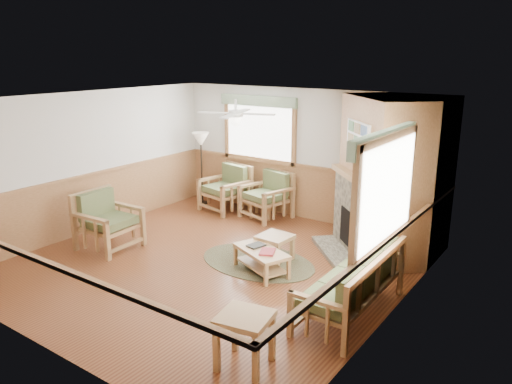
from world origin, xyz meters
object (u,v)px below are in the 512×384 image
Objects in this scene: end_table_chairs at (263,204)px; footstool at (275,248)px; armchair_left at (109,221)px; floor_lamp_right at (371,242)px; armchair_back_right at (266,195)px; sofa at (351,283)px; armchair_back_left at (225,188)px; end_table_sofa at (245,340)px; coffee_table at (261,261)px; floor_lamp_left at (202,168)px.

end_table_chairs reaches higher than footstool.
floor_lamp_right is (4.46, 1.09, 0.25)m from armchair_left.
floor_lamp_right reaches higher than armchair_left.
armchair_back_right is 3.31m from armchair_left.
end_table_chairs is 3.79m from floor_lamp_right.
armchair_back_right is at bearing -26.39° from armchair_left.
armchair_left reaches higher than sofa.
armchair_back_left reaches higher than sofa.
sofa is at bearing -88.92° from armchair_left.
armchair_left reaches higher than end_table_sofa.
armchair_back_left is 1.86× the size of end_table_chairs.
floor_lamp_right is at bearing 80.86° from end_table_sofa.
footstool is at bearing 122.18° from coffee_table.
footstool is 1.82m from floor_lamp_right.
sofa is 1.77m from coffee_table.
armchair_back_right is 3.69m from floor_lamp_right.
armchair_back_left is 1.03m from armchair_back_right.
floor_lamp_right is at bearing -17.04° from armchair_back_right.
sofa is at bearing -25.76° from armchair_back_right.
sofa is 3.78× the size of footstool.
armchair_left reaches higher than end_table_chairs.
coffee_table is 0.59× the size of floor_lamp_left.
armchair_left is 0.67× the size of floor_lamp_right.
armchair_left is 2.91m from coffee_table.
floor_lamp_left is 1.10× the size of floor_lamp_right.
armchair_back_left is 0.98m from end_table_chairs.
footstool is at bearing 175.50° from floor_lamp_right.
sofa is at bearing -39.86° from end_table_chairs.
armchair_back_right reaches higher than end_table_sofa.
footstool is (1.40, -1.81, -0.26)m from armchair_back_right.
sofa is at bearing 74.92° from end_table_sofa.
coffee_table is 1.91× the size of footstool.
coffee_table is 1.78m from floor_lamp_right.
floor_lamp_right is (4.16, -1.84, 0.26)m from armchair_back_left.
armchair_back_right is 2.78m from coffee_table.
sofa is 1.79m from end_table_sofa.
armchair_left is at bearing 160.58° from end_table_sofa.
floor_lamp_right reaches higher than sofa.
armchair_left is (-1.33, -3.03, 0.02)m from armchair_back_right.
floor_lamp_left is at bearing 5.76° from armchair_left.
armchair_back_right is (-3.19, 2.73, 0.04)m from sofa.
armchair_back_right is 0.99× the size of coffee_table.
sofa is 3.62× the size of end_table_chairs.
end_table_sofa is 6.36m from floor_lamp_left.
coffee_table is (1.48, -2.34, -0.29)m from armchair_back_right.
footstool reaches higher than coffee_table.
floor_lamp_left reaches higher than coffee_table.
sofa is 1.98× the size of coffee_table.
armchair_left is 1.99× the size of footstool.
armchair_left is at bearing -155.85° from footstool.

